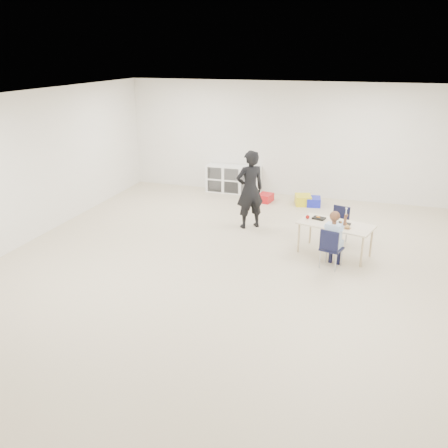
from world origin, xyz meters
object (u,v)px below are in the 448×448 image
(table, at_px, (335,239))
(cubby_shelf, at_px, (233,179))
(child, at_px, (333,237))
(chair_near, at_px, (332,248))
(adult, at_px, (250,190))

(table, distance_m, cubby_shelf, 4.36)
(child, bearing_deg, cubby_shelf, 142.45)
(table, xyz_separation_m, child, (-0.00, -0.56, 0.26))
(chair_near, height_order, adult, adult)
(child, xyz_separation_m, adult, (-1.82, 1.47, 0.25))
(cubby_shelf, relative_size, adult, 0.86)
(cubby_shelf, xyz_separation_m, adult, (1.05, -2.37, 0.46))
(chair_near, distance_m, child, 0.20)
(chair_near, relative_size, adult, 0.44)
(chair_near, xyz_separation_m, child, (0.00, 0.00, 0.20))
(table, xyz_separation_m, adult, (-1.82, 0.91, 0.51))
(child, relative_size, adult, 0.69)
(chair_near, relative_size, child, 0.63)
(cubby_shelf, bearing_deg, child, -53.25)
(table, height_order, child, child)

